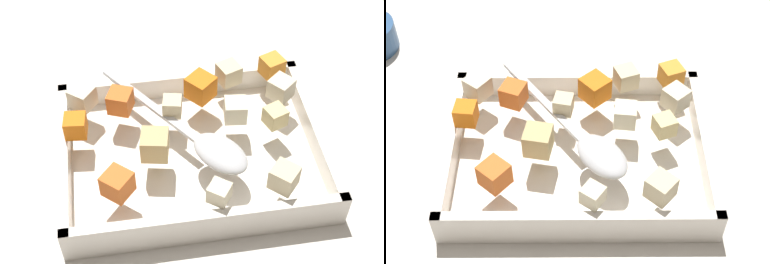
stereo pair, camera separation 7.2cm
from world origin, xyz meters
TOP-DOWN VIEW (x-y plane):
  - ground_plane at (0.00, 0.00)m, footprint 4.00×4.00m
  - baking_dish at (-0.01, -0.01)m, footprint 0.33×0.25m
  - carrot_chunk_corner_ne at (-0.14, -0.11)m, footprint 0.04×0.04m
  - carrot_chunk_near_right at (-0.03, -0.08)m, footprint 0.04×0.04m
  - carrot_chunk_corner_sw at (0.09, 0.06)m, footprint 0.04×0.04m
  - carrot_chunk_front_center at (0.07, -0.07)m, footprint 0.04×0.04m
  - carrot_chunk_far_left at (0.13, -0.04)m, footprint 0.03×0.03m
  - potato_chunk_rim_edge at (-0.10, 0.08)m, footprint 0.04×0.04m
  - potato_chunk_back_center at (-0.12, -0.02)m, footprint 0.03×0.03m
  - potato_chunk_under_handle at (-0.08, -0.10)m, footprint 0.04×0.04m
  - potato_chunk_center at (0.01, -0.05)m, footprint 0.03×0.03m
  - potato_chunk_corner_se at (0.04, 0.01)m, footprint 0.04×0.04m
  - potato_chunk_heap_side at (-0.03, 0.09)m, footprint 0.03×0.03m
  - potato_chunk_mid_right at (-0.07, -0.03)m, footprint 0.03×0.03m
  - parsnip_chunk_far_right at (-0.14, -0.06)m, footprint 0.04×0.04m
  - parsnip_chunk_mid_left at (0.12, -0.09)m, footprint 0.04×0.04m
  - serving_spoon at (-0.03, 0.02)m, footprint 0.17×0.23m

SIDE VIEW (x-z plane):
  - ground_plane at x=0.00m, z-range 0.00..0.00m
  - baking_dish at x=-0.01m, z-range -0.01..0.04m
  - serving_spoon at x=-0.03m, z-range 0.05..0.07m
  - potato_chunk_heap_side at x=-0.03m, z-range 0.05..0.07m
  - potato_chunk_center at x=0.01m, z-range 0.05..0.07m
  - potato_chunk_back_center at x=-0.12m, z-range 0.05..0.07m
  - carrot_chunk_far_left at x=0.13m, z-range 0.05..0.08m
  - potato_chunk_under_handle at x=-0.08m, z-range 0.05..0.08m
  - carrot_chunk_corner_ne at x=-0.14m, z-range 0.05..0.08m
  - potato_chunk_mid_right at x=-0.07m, z-range 0.05..0.08m
  - parsnip_chunk_far_right at x=-0.14m, z-range 0.05..0.08m
  - parsnip_chunk_mid_left at x=0.12m, z-range 0.05..0.08m
  - potato_chunk_rim_edge at x=-0.10m, z-range 0.05..0.08m
  - carrot_chunk_front_center at x=0.07m, z-range 0.05..0.08m
  - carrot_chunk_corner_sw at x=0.09m, z-range 0.05..0.08m
  - carrot_chunk_near_right at x=-0.03m, z-range 0.05..0.08m
  - potato_chunk_corner_se at x=0.04m, z-range 0.05..0.08m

